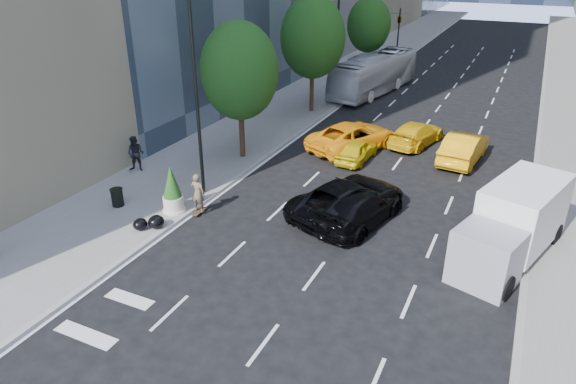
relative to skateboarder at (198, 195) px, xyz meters
The scene contains 23 objects.
ground 6.12m from the skateboarder, 22.19° to the right, with size 160.00×160.00×0.00m, color black.
sidewalk_left 27.94m from the skateboarder, 96.99° to the left, with size 6.00×120.00×0.15m, color slate.
sidewalk_right 31.82m from the skateboarder, 60.63° to the left, with size 4.00×120.00×0.15m, color slate.
lamp_near 5.24m from the skateboarder, 112.83° to the left, with size 2.13×0.22×10.00m.
lamp_far 20.33m from the skateboarder, 92.10° to the left, with size 2.13×0.22×10.00m.
tree_near 8.01m from the skateboarder, 103.40° to the left, with size 4.20×4.20×7.46m.
tree_mid 17.36m from the skateboarder, 95.47° to the left, with size 4.50×4.50×7.99m.
tree_far 29.99m from the skateboarder, 93.08° to the left, with size 3.90×3.90×6.92m.
traffic_signal 37.87m from the skateboarder, 91.22° to the left, with size 2.48×0.53×5.20m.
skateboarder is the anchor object (origin of this frame).
black_sedan_lincoln 6.68m from the skateboarder, 24.00° to the left, with size 2.75×5.97×1.66m, color black.
black_sedan_mercedes 7.16m from the skateboarder, 18.18° to the left, with size 2.13×5.25×1.52m, color black.
taxi_a 10.19m from the skateboarder, 64.74° to the left, with size 1.48×3.69×1.26m, color #DBBF0B.
taxi_b 15.27m from the skateboarder, 50.09° to the left, with size 1.75×5.01×1.65m, color #FFA90D.
taxi_c 11.31m from the skateboarder, 71.43° to the left, with size 2.74×5.94×1.65m, color #FF9E0D.
taxi_d 14.86m from the skateboarder, 62.77° to the left, with size 1.95×4.81×1.39m, color yellow.
city_bus 24.23m from the skateboarder, 88.11° to the left, with size 2.63×11.25×3.13m, color silver.
box_truck 13.06m from the skateboarder, ahead, with size 3.94×6.49×2.93m.
pedestrian_a 6.12m from the skateboarder, 156.20° to the left, with size 0.92×0.72×1.90m, color black.
pedestrian_b 16.68m from the skateboarder, 109.61° to the left, with size 0.98×0.41×1.68m, color black.
trash_can 3.87m from the skateboarder, 162.24° to the right, with size 0.54×0.54×0.80m, color black.
planter_shrub 1.16m from the skateboarder, 153.00° to the right, with size 0.92×0.92×2.20m.
garbage_bags 2.49m from the skateboarder, 112.93° to the right, with size 1.14×1.10×0.56m.
Camera 1 is at (6.86, -14.58, 10.91)m, focal length 32.00 mm.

